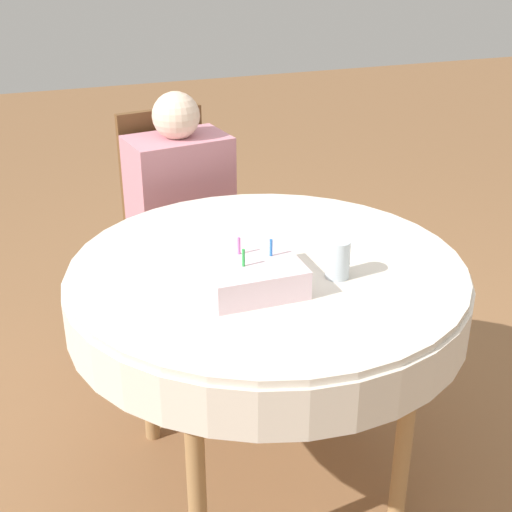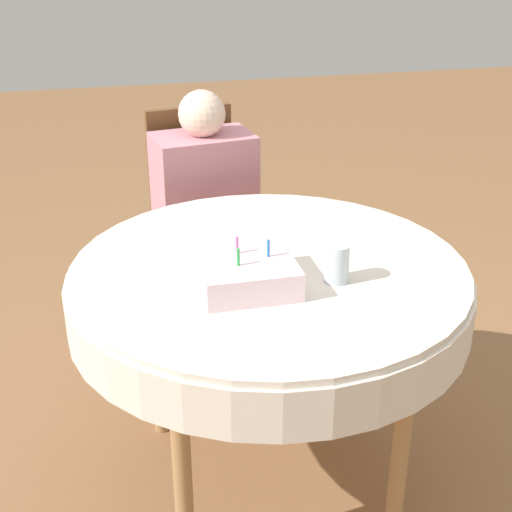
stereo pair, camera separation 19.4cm
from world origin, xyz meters
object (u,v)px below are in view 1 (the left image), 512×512
at_px(chair, 175,228).
at_px(drinking_glass, 338,259).
at_px(person, 182,204).
at_px(birthday_cake, 250,273).

relative_size(chair, drinking_glass, 9.10).
height_order(person, drinking_glass, person).
bearing_deg(drinking_glass, chair, 100.95).
height_order(person, birthday_cake, person).
bearing_deg(chair, drinking_glass, -87.38).
relative_size(person, birthday_cake, 4.32).
bearing_deg(drinking_glass, birthday_cake, 172.89).
height_order(chair, person, person).
bearing_deg(person, chair, 90.00).
xyz_separation_m(chair, birthday_cake, (-0.04, -1.02, 0.30)).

